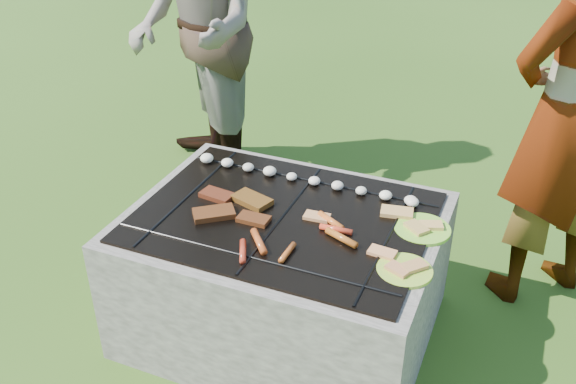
# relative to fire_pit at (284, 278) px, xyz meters

# --- Properties ---
(lawn) EXTENTS (60.00, 60.00, 0.00)m
(lawn) POSITION_rel_fire_pit_xyz_m (0.00, 0.00, -0.28)
(lawn) COLOR #244511
(lawn) RESTS_ON ground
(fire_pit) EXTENTS (1.30, 1.00, 0.62)m
(fire_pit) POSITION_rel_fire_pit_xyz_m (0.00, 0.00, 0.00)
(fire_pit) COLOR gray
(fire_pit) RESTS_ON ground
(mushrooms) EXTENTS (1.07, 0.07, 0.04)m
(mushrooms) POSITION_rel_fire_pit_xyz_m (-0.01, 0.29, 0.35)
(mushrooms) COLOR #F0ECCC
(mushrooms) RESTS_ON fire_pit
(pork_slabs) EXTENTS (0.37, 0.32, 0.03)m
(pork_slabs) POSITION_rel_fire_pit_xyz_m (-0.22, -0.03, 0.34)
(pork_slabs) COLOR maroon
(pork_slabs) RESTS_ON fire_pit
(sausages) EXTENTS (0.44, 0.44, 0.03)m
(sausages) POSITION_rel_fire_pit_xyz_m (0.13, -0.14, 0.34)
(sausages) COLOR #F35C28
(sausages) RESTS_ON fire_pit
(bread_on_grate) EXTENTS (0.43, 0.39, 0.02)m
(bread_on_grate) POSITION_rel_fire_pit_xyz_m (0.37, 0.08, 0.34)
(bread_on_grate) COLOR #DCBA71
(bread_on_grate) RESTS_ON fire_pit
(plate_far) EXTENTS (0.29, 0.29, 0.03)m
(plate_far) POSITION_rel_fire_pit_xyz_m (0.56, 0.13, 0.33)
(plate_far) COLOR #B4D933
(plate_far) RESTS_ON fire_pit
(plate_near) EXTENTS (0.23, 0.23, 0.03)m
(plate_near) POSITION_rel_fire_pit_xyz_m (0.56, -0.16, 0.33)
(plate_near) COLOR yellow
(plate_near) RESTS_ON fire_pit
(cook) EXTENTS (0.80, 0.80, 1.88)m
(cook) POSITION_rel_fire_pit_xyz_m (1.04, 0.75, 0.66)
(cook) COLOR gray
(cook) RESTS_ON ground
(bystander) EXTENTS (1.19, 1.21, 1.96)m
(bystander) POSITION_rel_fire_pit_xyz_m (-1.05, 1.12, 0.70)
(bystander) COLOR gray
(bystander) RESTS_ON ground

